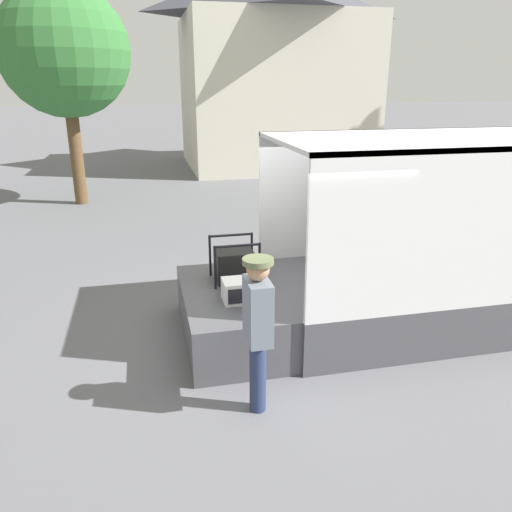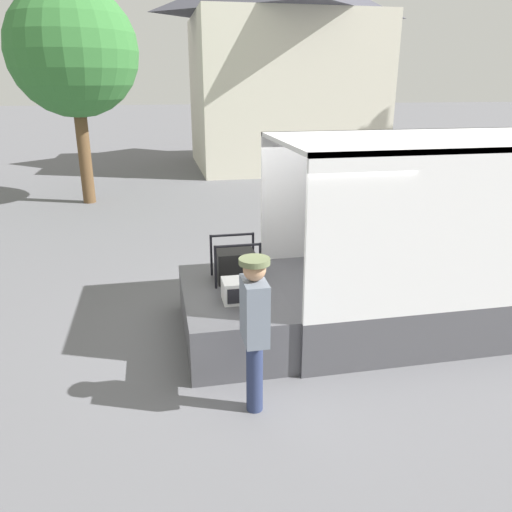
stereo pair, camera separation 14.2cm
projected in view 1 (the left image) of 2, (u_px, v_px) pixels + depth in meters
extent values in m
plane|color=slate|center=(277.00, 332.00, 7.20)|extent=(160.00, 160.00, 0.00)
cube|color=#4C4C51|center=(428.00, 295.00, 7.57)|extent=(4.73, 2.41, 0.72)
cube|color=white|center=(399.00, 191.00, 8.21)|extent=(4.73, 0.06, 2.00)
cube|color=white|center=(493.00, 230.00, 6.04)|extent=(4.73, 0.06, 2.00)
cube|color=white|center=(447.00, 139.00, 6.81)|extent=(4.73, 2.41, 0.06)
cylinder|color=orange|center=(402.00, 282.00, 6.68)|extent=(0.28, 0.28, 0.35)
cube|color=#B2A893|center=(499.00, 257.00, 7.67)|extent=(0.44, 0.32, 0.30)
cube|color=olive|center=(474.00, 271.00, 7.07)|extent=(0.44, 0.32, 0.34)
cube|color=#4C4C51|center=(232.00, 314.00, 6.94)|extent=(1.32, 2.29, 0.72)
cube|color=white|center=(240.00, 290.00, 6.47)|extent=(0.45, 0.36, 0.29)
cube|color=black|center=(239.00, 296.00, 6.29)|extent=(0.29, 0.01, 0.20)
cube|color=black|center=(234.00, 265.00, 7.13)|extent=(0.53, 0.43, 0.45)
cylinder|color=slate|center=(249.00, 263.00, 7.16)|extent=(0.20, 0.24, 0.24)
cylinder|color=black|center=(215.00, 268.00, 6.80)|extent=(0.04, 0.04, 0.62)
cylinder|color=black|center=(260.00, 264.00, 6.93)|extent=(0.04, 0.04, 0.62)
cylinder|color=black|center=(210.00, 256.00, 7.27)|extent=(0.04, 0.04, 0.62)
cylinder|color=black|center=(252.00, 253.00, 7.40)|extent=(0.04, 0.04, 0.62)
cylinder|color=black|center=(237.00, 246.00, 6.77)|extent=(0.62, 0.04, 0.04)
cylinder|color=black|center=(231.00, 235.00, 7.24)|extent=(0.62, 0.04, 0.04)
cylinder|color=navy|center=(258.00, 375.00, 5.38)|extent=(0.18, 0.18, 0.86)
cube|color=slate|center=(258.00, 311.00, 5.12)|extent=(0.24, 0.44, 0.68)
sphere|color=tan|center=(258.00, 270.00, 4.97)|extent=(0.24, 0.24, 0.24)
cylinder|color=#606B47|center=(258.00, 261.00, 4.95)|extent=(0.32, 0.32, 0.06)
cube|color=beige|center=(273.00, 94.00, 20.93)|extent=(7.21, 6.26, 5.95)
cylinder|color=brown|center=(77.00, 159.00, 14.47)|extent=(0.36, 0.36, 2.63)
sphere|color=#337033|center=(64.00, 51.00, 13.52)|extent=(3.53, 3.53, 3.53)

